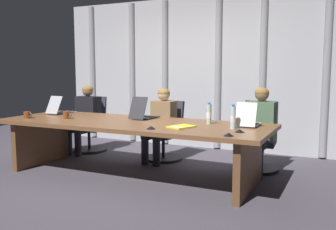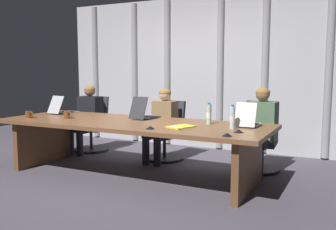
{
  "view_description": "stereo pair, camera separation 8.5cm",
  "coord_description": "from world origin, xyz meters",
  "px_view_note": "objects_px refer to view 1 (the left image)",
  "views": [
    {
      "loc": [
        2.52,
        -4.17,
        1.4
      ],
      "look_at": [
        0.48,
        0.11,
        0.82
      ],
      "focal_mm": 40.21,
      "sensor_mm": 36.0,
      "label": 1
    },
    {
      "loc": [
        2.6,
        -4.13,
        1.4
      ],
      "look_at": [
        0.48,
        0.11,
        0.82
      ],
      "focal_mm": 40.21,
      "sensor_mm": 36.0,
      "label": 2
    }
  ],
  "objects_px": {
    "water_bottle_secondary": "(233,118)",
    "spiral_notepad": "(182,127)",
    "person_left_mid": "(161,121)",
    "coffee_mug_near": "(67,115)",
    "coffee_mug_far": "(27,115)",
    "conference_mic_left_side": "(151,128)",
    "office_chair_center": "(258,145)",
    "person_left_end": "(85,115)",
    "conference_mic_right_side": "(229,134)",
    "person_center": "(259,125)",
    "laptop_left_mid": "(144,114)",
    "water_bottle_primary": "(209,114)",
    "office_chair_left_mid": "(165,138)",
    "conference_mic_middle": "(240,131)",
    "laptop_left_end": "(62,110)",
    "office_chair_left_end": "(90,131)",
    "laptop_center": "(248,121)"
  },
  "relations": [
    {
      "from": "office_chair_left_end",
      "to": "conference_mic_left_side",
      "type": "bearing_deg",
      "value": 43.87
    },
    {
      "from": "coffee_mug_near",
      "to": "coffee_mug_far",
      "type": "xyz_separation_m",
      "value": [
        -0.52,
        -0.2,
        -0.0
      ]
    },
    {
      "from": "person_left_mid",
      "to": "spiral_notepad",
      "type": "bearing_deg",
      "value": 41.8
    },
    {
      "from": "person_left_end",
      "to": "office_chair_left_end",
      "type": "bearing_deg",
      "value": -170.52
    },
    {
      "from": "person_left_end",
      "to": "conference_mic_left_side",
      "type": "height_order",
      "value": "person_left_end"
    },
    {
      "from": "person_left_mid",
      "to": "conference_mic_left_side",
      "type": "height_order",
      "value": "person_left_mid"
    },
    {
      "from": "coffee_mug_near",
      "to": "coffee_mug_far",
      "type": "distance_m",
      "value": 0.56
    },
    {
      "from": "water_bottle_primary",
      "to": "conference_mic_right_side",
      "type": "relative_size",
      "value": 2.45
    },
    {
      "from": "water_bottle_secondary",
      "to": "office_chair_center",
      "type": "bearing_deg",
      "value": 86.43
    },
    {
      "from": "office_chair_left_mid",
      "to": "water_bottle_primary",
      "type": "height_order",
      "value": "water_bottle_primary"
    },
    {
      "from": "office_chair_left_mid",
      "to": "person_center",
      "type": "xyz_separation_m",
      "value": [
        1.49,
        -0.15,
        0.32
      ]
    },
    {
      "from": "person_left_end",
      "to": "water_bottle_primary",
      "type": "xyz_separation_m",
      "value": [
        2.43,
        -0.66,
        0.21
      ]
    },
    {
      "from": "person_left_mid",
      "to": "conference_mic_middle",
      "type": "relative_size",
      "value": 10.09
    },
    {
      "from": "water_bottle_primary",
      "to": "office_chair_left_end",
      "type": "bearing_deg",
      "value": 161.49
    },
    {
      "from": "water_bottle_secondary",
      "to": "coffee_mug_far",
      "type": "height_order",
      "value": "water_bottle_secondary"
    },
    {
      "from": "office_chair_left_end",
      "to": "office_chair_left_mid",
      "type": "relative_size",
      "value": 1.02
    },
    {
      "from": "laptop_left_mid",
      "to": "coffee_mug_near",
      "type": "relative_size",
      "value": 3.58
    },
    {
      "from": "office_chair_center",
      "to": "laptop_center",
      "type": "bearing_deg",
      "value": -1.56
    },
    {
      "from": "spiral_notepad",
      "to": "water_bottle_secondary",
      "type": "bearing_deg",
      "value": 36.2
    },
    {
      "from": "office_chair_left_end",
      "to": "conference_mic_middle",
      "type": "bearing_deg",
      "value": 57.45
    },
    {
      "from": "person_left_mid",
      "to": "coffee_mug_near",
      "type": "xyz_separation_m",
      "value": [
        -0.94,
        -1.01,
        0.15
      ]
    },
    {
      "from": "water_bottle_secondary",
      "to": "spiral_notepad",
      "type": "xyz_separation_m",
      "value": [
        -0.58,
        -0.15,
        -0.12
      ]
    },
    {
      "from": "laptop_left_end",
      "to": "water_bottle_secondary",
      "type": "distance_m",
      "value": 2.82
    },
    {
      "from": "laptop_left_mid",
      "to": "conference_mic_right_side",
      "type": "relative_size",
      "value": 4.28
    },
    {
      "from": "person_left_end",
      "to": "person_center",
      "type": "xyz_separation_m",
      "value": [
        2.91,
        0.0,
        0.02
      ]
    },
    {
      "from": "laptop_left_end",
      "to": "person_left_mid",
      "type": "bearing_deg",
      "value": -63.23
    },
    {
      "from": "person_left_end",
      "to": "person_left_mid",
      "type": "xyz_separation_m",
      "value": [
        1.43,
        -0.01,
        -0.01
      ]
    },
    {
      "from": "person_left_end",
      "to": "water_bottle_primary",
      "type": "bearing_deg",
      "value": 78.42
    },
    {
      "from": "office_chair_center",
      "to": "person_center",
      "type": "height_order",
      "value": "person_center"
    },
    {
      "from": "conference_mic_middle",
      "to": "spiral_notepad",
      "type": "distance_m",
      "value": 0.71
    },
    {
      "from": "person_left_mid",
      "to": "water_bottle_secondary",
      "type": "height_order",
      "value": "person_left_mid"
    },
    {
      "from": "person_left_end",
      "to": "person_center",
      "type": "distance_m",
      "value": 2.91
    },
    {
      "from": "coffee_mug_far",
      "to": "office_chair_left_end",
      "type": "bearing_deg",
      "value": 89.06
    },
    {
      "from": "conference_mic_left_side",
      "to": "conference_mic_middle",
      "type": "xyz_separation_m",
      "value": [
        0.97,
        0.22,
        0.0
      ]
    },
    {
      "from": "laptop_left_end",
      "to": "water_bottle_primary",
      "type": "xyz_separation_m",
      "value": [
        2.42,
        -0.08,
        0.07
      ]
    },
    {
      "from": "laptop_left_mid",
      "to": "conference_mic_middle",
      "type": "relative_size",
      "value": 4.28
    },
    {
      "from": "office_chair_center",
      "to": "coffee_mug_near",
      "type": "relative_size",
      "value": 7.27
    },
    {
      "from": "conference_mic_right_side",
      "to": "person_center",
      "type": "bearing_deg",
      "value": 89.22
    },
    {
      "from": "office_chair_center",
      "to": "conference_mic_right_side",
      "type": "relative_size",
      "value": 8.7
    },
    {
      "from": "office_chair_left_mid",
      "to": "spiral_notepad",
      "type": "xyz_separation_m",
      "value": [
        0.8,
        -1.21,
        0.39
      ]
    },
    {
      "from": "conference_mic_left_side",
      "to": "conference_mic_middle",
      "type": "height_order",
      "value": "same"
    },
    {
      "from": "laptop_left_end",
      "to": "coffee_mug_far",
      "type": "relative_size",
      "value": 3.29
    },
    {
      "from": "laptop_left_mid",
      "to": "spiral_notepad",
      "type": "relative_size",
      "value": 1.29
    },
    {
      "from": "laptop_center",
      "to": "conference_mic_middle",
      "type": "bearing_deg",
      "value": -178.06
    },
    {
      "from": "office_chair_left_mid",
      "to": "office_chair_center",
      "type": "xyz_separation_m",
      "value": [
        1.44,
        0.0,
        0.01
      ]
    },
    {
      "from": "spiral_notepad",
      "to": "laptop_center",
      "type": "bearing_deg",
      "value": 55.5
    },
    {
      "from": "laptop_center",
      "to": "coffee_mug_near",
      "type": "bearing_deg",
      "value": 98.56
    },
    {
      "from": "office_chair_center",
      "to": "coffee_mug_far",
      "type": "xyz_separation_m",
      "value": [
        -2.91,
        -1.38,
        0.42
      ]
    },
    {
      "from": "person_left_mid",
      "to": "water_bottle_secondary",
      "type": "bearing_deg",
      "value": 61.23
    },
    {
      "from": "office_chair_center",
      "to": "coffee_mug_near",
      "type": "distance_m",
      "value": 2.7
    }
  ]
}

